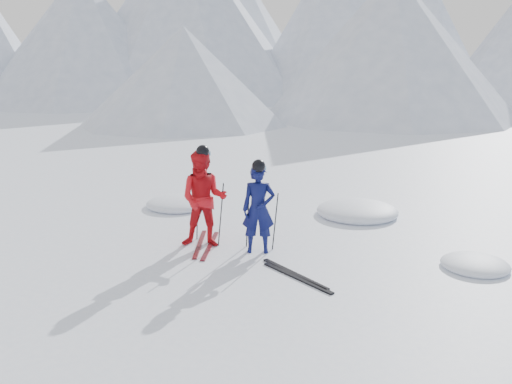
% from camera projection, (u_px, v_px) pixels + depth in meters
% --- Properties ---
extents(ground, '(160.00, 160.00, 0.00)m').
position_uv_depth(ground, '(336.00, 266.00, 9.94)').
color(ground, white).
rests_on(ground, ground).
extents(skier_blue, '(0.75, 0.63, 1.74)m').
position_uv_depth(skier_blue, '(259.00, 209.00, 10.46)').
color(skier_blue, '#0C1048').
rests_on(skier_blue, ground).
extents(skier_red, '(1.15, 1.03, 1.96)m').
position_uv_depth(skier_red, '(204.00, 199.00, 10.77)').
color(skier_red, red).
rests_on(skier_red, ground).
extents(pole_blue_left, '(0.12, 0.08, 1.16)m').
position_uv_depth(pole_blue_left, '(248.00, 220.00, 10.78)').
color(pole_blue_left, black).
rests_on(pole_blue_left, ground).
extents(pole_blue_right, '(0.12, 0.07, 1.16)m').
position_uv_depth(pole_blue_right, '(275.00, 222.00, 10.65)').
color(pole_blue_right, black).
rests_on(pole_blue_right, ground).
extents(pole_red_left, '(0.13, 0.10, 1.30)m').
position_uv_depth(pole_red_left, '(197.00, 210.00, 11.19)').
color(pole_red_left, black).
rests_on(pole_red_left, ground).
extents(pole_red_right, '(0.13, 0.09, 1.30)m').
position_uv_depth(pole_red_right, '(221.00, 215.00, 10.87)').
color(pole_red_right, black).
rests_on(pole_red_right, ground).
extents(ski_worn_left, '(0.74, 1.60, 0.03)m').
position_uv_depth(ski_worn_left, '(200.00, 244.00, 11.05)').
color(ski_worn_left, black).
rests_on(ski_worn_left, ground).
extents(ski_worn_right, '(0.63, 1.64, 0.03)m').
position_uv_depth(ski_worn_right, '(210.00, 246.00, 10.96)').
color(ski_worn_right, black).
rests_on(ski_worn_right, ground).
extents(ski_loose_a, '(1.52, 0.93, 0.03)m').
position_uv_depth(ski_loose_a, '(294.00, 274.00, 9.53)').
color(ski_loose_a, black).
rests_on(ski_loose_a, ground).
extents(ski_loose_b, '(1.54, 0.88, 0.03)m').
position_uv_depth(ski_loose_b, '(297.00, 278.00, 9.36)').
color(ski_loose_b, black).
rests_on(ski_loose_b, ground).
extents(snow_lumps, '(8.59, 4.11, 0.43)m').
position_uv_depth(snow_lumps, '(309.00, 217.00, 12.97)').
color(snow_lumps, white).
rests_on(snow_lumps, ground).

